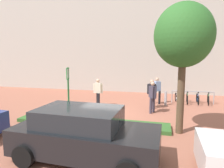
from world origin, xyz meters
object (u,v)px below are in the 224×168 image
bollard_steel (166,98)px  person_casual_tan (98,91)px  bike_rack_cluster (192,98)px  person_shirt_blue (157,89)px  parking_sign_post (68,87)px  tree_sidewalk (184,36)px  car_black_suv (84,134)px  bike_at_sign (71,115)px  person_suited_navy (152,95)px  person_suited_dark (152,92)px

bollard_steel → person_casual_tan: 4.31m
bike_rack_cluster → person_shirt_blue: 2.46m
person_shirt_blue → parking_sign_post: bearing=-128.5°
tree_sidewalk → car_black_suv: tree_sidewalk is taller
person_casual_tan → bike_at_sign: bearing=-96.2°
tree_sidewalk → car_black_suv: size_ratio=1.16×
bollard_steel → car_black_suv: size_ratio=0.21×
person_shirt_blue → person_suited_navy: 2.27m
bike_at_sign → person_suited_dark: bearing=44.2°
bike_rack_cluster → bollard_steel: 1.97m
bike_at_sign → car_black_suv: size_ratio=0.38×
person_casual_tan → parking_sign_post: bearing=-96.5°
person_shirt_blue → bike_rack_cluster: bearing=16.3°
person_suited_dark → car_black_suv: person_suited_dark is taller
parking_sign_post → bollard_steel: bearing=45.9°
bike_at_sign → person_shirt_blue: 6.15m
bollard_steel → person_shirt_blue: bearing=153.1°
tree_sidewalk → bike_at_sign: size_ratio=3.03×
bollard_steel → person_suited_navy: bearing=-110.5°
tree_sidewalk → person_shirt_blue: size_ratio=2.95×
person_casual_tan → person_suited_navy: size_ratio=1.00×
bollard_steel → tree_sidewalk: bearing=-84.4°
person_shirt_blue → person_suited_navy: bearing=-94.6°
bike_rack_cluster → person_casual_tan: (-5.78, -2.29, 0.64)m
car_black_suv → tree_sidewalk: bearing=44.1°
bike_rack_cluster → car_black_suv: (-4.19, -8.48, 0.41)m
person_suited_navy → person_casual_tan: bearing=169.0°
bike_at_sign → person_suited_dark: person_suited_dark is taller
tree_sidewalk → person_suited_dark: size_ratio=2.95×
bike_at_sign → person_casual_tan: (0.34, 3.14, 0.63)m
tree_sidewalk → car_black_suv: 5.09m
parking_sign_post → person_casual_tan: size_ratio=1.49×
bike_rack_cluster → car_black_suv: car_black_suv is taller
tree_sidewalk → person_casual_tan: bearing=143.4°
parking_sign_post → car_black_suv: bearing=-56.5°
person_shirt_blue → bike_at_sign: bearing=-128.9°
tree_sidewalk → person_suited_dark: 4.82m
person_casual_tan → bike_rack_cluster: bearing=21.6°
bike_at_sign → bollard_steel: bollard_steel is taller
tree_sidewalk → person_shirt_blue: 5.81m
tree_sidewalk → person_suited_navy: 4.09m
bike_at_sign → person_shirt_blue: size_ratio=0.97×
bike_rack_cluster → person_shirt_blue: bearing=-163.7°
car_black_suv → person_suited_navy: bearing=72.7°
bike_rack_cluster → person_suited_dark: bearing=-142.6°
bike_at_sign → car_black_suv: bearing=-57.7°
person_suited_dark → bike_rack_cluster: bearing=37.4°
bike_at_sign → person_casual_tan: size_ratio=0.97×
bike_rack_cluster → person_casual_tan: bearing=-158.4°
tree_sidewalk → person_suited_dark: bearing=109.4°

